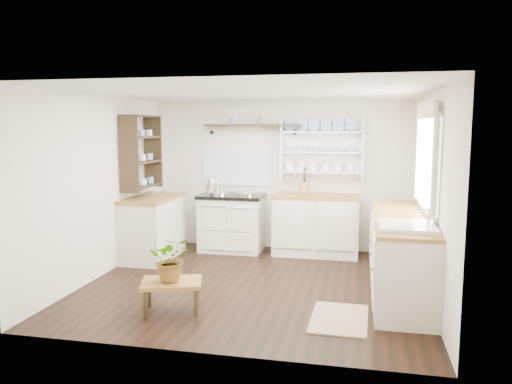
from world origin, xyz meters
TOP-DOWN VIEW (x-y plane):
  - floor at (0.00, 0.00)m, footprint 4.00×3.80m
  - wall_back at (0.00, 1.90)m, footprint 4.00×0.02m
  - wall_right at (2.00, 0.00)m, footprint 0.02×3.80m
  - wall_left at (-2.00, 0.00)m, footprint 0.02×3.80m
  - ceiling at (0.00, 0.00)m, footprint 4.00×3.80m
  - window at (1.95, 0.15)m, footprint 0.08×1.55m
  - aga_cooker at (-0.69, 1.57)m, footprint 0.97×0.68m
  - back_cabinets at (0.60, 1.60)m, footprint 1.27×0.63m
  - right_cabinets at (1.70, 0.10)m, footprint 0.62×2.43m
  - belfast_sink at (1.70, -0.65)m, footprint 0.55×0.60m
  - left_cabinets at (-1.70, 0.90)m, footprint 0.62×1.13m
  - plate_rack at (0.65, 1.86)m, footprint 1.20×0.22m
  - high_shelf at (-0.40, 1.78)m, footprint 1.50×0.29m
  - left_shelving at (-1.84, 0.90)m, footprint 0.28×0.80m
  - kettle at (-0.97, 1.45)m, footprint 0.16×0.16m
  - utensil_crock at (0.40, 1.68)m, footprint 0.14×0.14m
  - center_table at (-0.64, -1.05)m, footprint 0.71×0.59m
  - potted_plant at (-0.64, -1.05)m, footprint 0.52×0.48m
  - floor_rug at (1.06, -0.91)m, footprint 0.57×0.86m

SIDE VIEW (x-z plane):
  - floor at x=0.00m, z-range -0.01..0.01m
  - floor_rug at x=1.06m, z-range 0.00..0.02m
  - center_table at x=-0.64m, z-range 0.12..0.45m
  - aga_cooker at x=-0.69m, z-range -0.01..0.90m
  - right_cabinets at x=1.70m, z-range 0.01..0.91m
  - left_cabinets at x=-1.70m, z-range 0.01..0.91m
  - back_cabinets at x=0.60m, z-range 0.01..0.91m
  - potted_plant at x=-0.64m, z-range 0.33..0.79m
  - belfast_sink at x=1.70m, z-range 0.58..1.03m
  - utensil_crock at x=0.40m, z-range 0.91..1.07m
  - kettle at x=-0.97m, z-range 0.93..1.13m
  - wall_back at x=0.00m, z-range 0.00..2.30m
  - wall_right at x=2.00m, z-range 0.00..2.30m
  - wall_left at x=-2.00m, z-range 0.00..2.30m
  - left_shelving at x=-1.84m, z-range 1.02..2.08m
  - plate_rack at x=0.65m, z-range 1.11..2.01m
  - window at x=1.95m, z-range 0.95..2.17m
  - high_shelf at x=-0.40m, z-range 1.83..1.99m
  - ceiling at x=0.00m, z-range 2.29..2.30m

